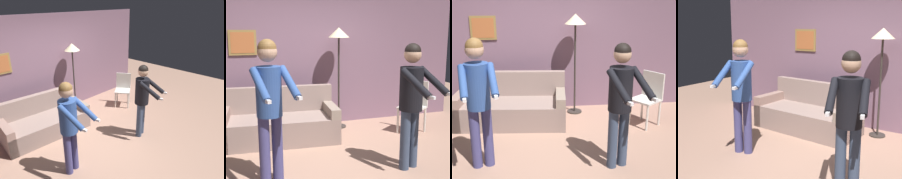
{
  "view_description": "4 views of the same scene",
  "coord_description": "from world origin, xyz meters",
  "views": [
    {
      "loc": [
        -2.73,
        -2.9,
        2.92
      ],
      "look_at": [
        0.14,
        -0.15,
        1.26
      ],
      "focal_mm": 35.0,
      "sensor_mm": 36.0,
      "label": 1
    },
    {
      "loc": [
        -1.36,
        -3.82,
        1.81
      ],
      "look_at": [
        -0.12,
        -0.23,
        1.1
      ],
      "focal_mm": 50.0,
      "sensor_mm": 36.0,
      "label": 2
    },
    {
      "loc": [
        -0.29,
        -4.02,
        2.24
      ],
      "look_at": [
        0.11,
        -0.36,
        1.09
      ],
      "focal_mm": 50.0,
      "sensor_mm": 36.0,
      "label": 3
    },
    {
      "loc": [
        2.12,
        -3.58,
        1.95
      ],
      "look_at": [
        -0.08,
        -0.23,
        1.1
      ],
      "focal_mm": 50.0,
      "sensor_mm": 36.0,
      "label": 4
    }
  ],
  "objects": [
    {
      "name": "ground_plane",
      "position": [
        0.0,
        0.0,
        0.0
      ],
      "size": [
        12.0,
        12.0,
        0.0
      ],
      "primitive_type": "plane",
      "color": "#A77E69"
    },
    {
      "name": "back_wall_assembly",
      "position": [
        -0.01,
        2.0,
        1.3
      ],
      "size": [
        6.4,
        0.09,
        2.6
      ],
      "color": "slate",
      "rests_on": "ground_plane"
    },
    {
      "name": "couch",
      "position": [
        -0.65,
        1.25,
        0.28
      ],
      "size": [
        1.97,
        1.01,
        0.87
      ],
      "color": "gray",
      "rests_on": "ground_plane"
    },
    {
      "name": "torchiere_lamp",
      "position": [
        0.54,
        1.64,
        1.62
      ],
      "size": [
        0.39,
        0.39,
        1.88
      ],
      "color": "#332D28",
      "rests_on": "ground_plane"
    },
    {
      "name": "person_standing_left",
      "position": [
        -0.96,
        -0.22,
        1.05
      ],
      "size": [
        0.52,
        0.69,
        1.73
      ],
      "color": "#413F75",
      "rests_on": "ground_plane"
    },
    {
      "name": "person_standing_right",
      "position": [
        0.83,
        -0.41,
        1.0
      ],
      "size": [
        0.55,
        0.68,
        1.66
      ],
      "color": "#37455F",
      "rests_on": "ground_plane"
    },
    {
      "name": "dining_chair_distant",
      "position": [
        1.74,
        0.94,
        0.53
      ],
      "size": [
        0.58,
        0.58,
        0.93
      ],
      "color": "silver",
      "rests_on": "ground_plane"
    }
  ]
}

